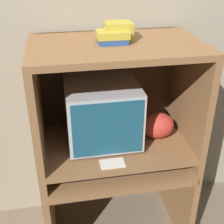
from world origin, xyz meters
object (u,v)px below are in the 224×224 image
object	(u,v)px
book_stack	(113,37)
snack_bag	(158,126)
crt_monitor	(102,111)
storage_box	(119,31)
keyboard	(111,169)
mouse	(157,162)

from	to	relation	value
book_stack	snack_bag	bearing A→B (deg)	0.42
crt_monitor	storage_box	world-z (taller)	storage_box
snack_bag	crt_monitor	bearing A→B (deg)	172.87
keyboard	mouse	xyz separation A→B (m)	(0.30, 0.01, 0.00)
mouse	storage_box	xyz separation A→B (m)	(-0.23, 0.17, 0.80)
mouse	snack_bag	size ratio (longest dim) A/B	0.34
mouse	storage_box	distance (m)	0.85
mouse	snack_bag	xyz separation A→B (m)	(0.03, 0.12, 0.20)
keyboard	snack_bag	xyz separation A→B (m)	(0.33, 0.13, 0.20)
snack_bag	book_stack	size ratio (longest dim) A/B	1.23
crt_monitor	keyboard	world-z (taller)	crt_monitor
storage_box	keyboard	bearing A→B (deg)	-113.87
keyboard	storage_box	world-z (taller)	storage_box
keyboard	snack_bag	distance (m)	0.41
keyboard	storage_box	xyz separation A→B (m)	(0.08, 0.17, 0.81)
crt_monitor	book_stack	distance (m)	0.48
crt_monitor	keyboard	size ratio (longest dim) A/B	1.01
crt_monitor	keyboard	bearing A→B (deg)	-82.04
crt_monitor	snack_bag	size ratio (longest dim) A/B	2.19
mouse	keyboard	bearing A→B (deg)	-178.41
keyboard	mouse	world-z (taller)	mouse
crt_monitor	mouse	size ratio (longest dim) A/B	6.45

